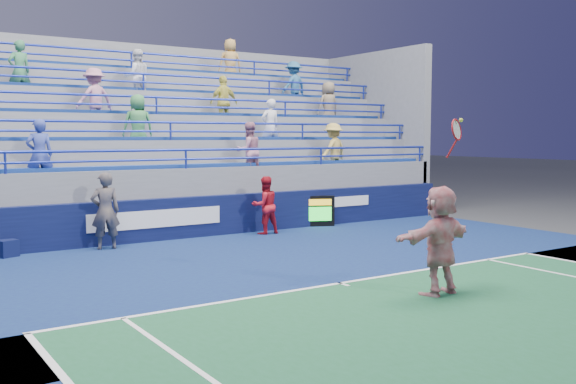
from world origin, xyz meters
TOP-DOWN VIEW (x-y plane):
  - ground at (0.00, 0.00)m, footprint 120.00×120.00m
  - sponsor_wall at (0.00, 6.50)m, footprint 18.00×0.32m
  - bleacher_stand at (-0.00, 10.27)m, footprint 18.00×5.61m
  - serve_speed_board at (3.95, 6.38)m, footprint 1.29×0.69m
  - judge_chair at (-4.62, 6.24)m, footprint 0.52×0.53m
  - tennis_player at (0.94, -1.54)m, footprint 1.78×0.68m
  - line_judge at (-2.45, 5.96)m, footprint 0.74×0.54m
  - ball_girl at (2.00, 5.92)m, footprint 0.81×0.65m

SIDE VIEW (x-z plane):
  - ground at x=0.00m, z-range 0.00..0.00m
  - judge_chair at x=-4.62m, z-range -0.13..0.58m
  - serve_speed_board at x=3.95m, z-range 0.00..0.93m
  - sponsor_wall at x=0.00m, z-range 0.00..1.10m
  - ball_girl at x=2.00m, z-range 0.00..1.61m
  - line_judge at x=-2.45m, z-range 0.00..1.87m
  - tennis_player at x=0.94m, z-range -0.56..2.46m
  - bleacher_stand at x=0.00m, z-range -1.52..4.61m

